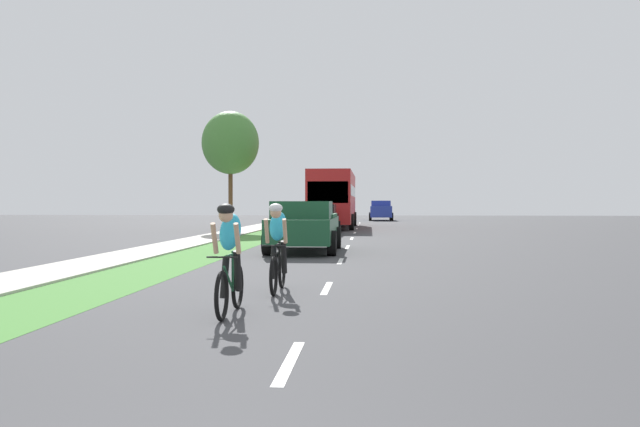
{
  "coord_description": "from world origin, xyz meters",
  "views": [
    {
      "loc": [
        0.8,
        -1.98,
        1.59
      ],
      "look_at": [
        -0.54,
        15.33,
        1.3
      ],
      "focal_mm": 36.32,
      "sensor_mm": 36.0,
      "label": 1
    }
  ],
  "objects_px": {
    "cyclist_lead": "(230,258)",
    "cyclist_trailing": "(278,247)",
    "street_tree_far": "(230,143)",
    "sedan_black": "(320,219)",
    "bus_red": "(334,197)",
    "suv_blue": "(381,210)",
    "pickup_dark_green": "(304,226)"
  },
  "relations": [
    {
      "from": "cyclist_lead",
      "to": "cyclist_trailing",
      "type": "relative_size",
      "value": 1.0
    },
    {
      "from": "cyclist_trailing",
      "to": "street_tree_far",
      "type": "distance_m",
      "value": 25.39
    },
    {
      "from": "sedan_black",
      "to": "bus_red",
      "type": "height_order",
      "value": "bus_red"
    },
    {
      "from": "suv_blue",
      "to": "cyclist_lead",
      "type": "bearing_deg",
      "value": -93.41
    },
    {
      "from": "pickup_dark_green",
      "to": "bus_red",
      "type": "height_order",
      "value": "bus_red"
    },
    {
      "from": "cyclist_lead",
      "to": "sedan_black",
      "type": "xyz_separation_m",
      "value": [
        -0.56,
        23.62,
        -0.04
      ]
    },
    {
      "from": "cyclist_lead",
      "to": "cyclist_trailing",
      "type": "distance_m",
      "value": 2.4
    },
    {
      "from": "cyclist_lead",
      "to": "suv_blue",
      "type": "xyz_separation_m",
      "value": [
        2.98,
        49.95,
        0.14
      ]
    },
    {
      "from": "sedan_black",
      "to": "bus_red",
      "type": "relative_size",
      "value": 0.37
    },
    {
      "from": "cyclist_lead",
      "to": "bus_red",
      "type": "distance_m",
      "value": 32.27
    },
    {
      "from": "cyclist_lead",
      "to": "street_tree_far",
      "type": "height_order",
      "value": "street_tree_far"
    },
    {
      "from": "cyclist_trailing",
      "to": "suv_blue",
      "type": "height_order",
      "value": "suv_blue"
    },
    {
      "from": "sedan_black",
      "to": "street_tree_far",
      "type": "height_order",
      "value": "street_tree_far"
    },
    {
      "from": "cyclist_lead",
      "to": "suv_blue",
      "type": "bearing_deg",
      "value": 86.59
    },
    {
      "from": "cyclist_lead",
      "to": "bus_red",
      "type": "xyz_separation_m",
      "value": [
        -0.33,
        32.25,
        1.17
      ]
    },
    {
      "from": "suv_blue",
      "to": "cyclist_trailing",
      "type": "bearing_deg",
      "value": -93.17
    },
    {
      "from": "cyclist_lead",
      "to": "cyclist_trailing",
      "type": "height_order",
      "value": "same"
    },
    {
      "from": "suv_blue",
      "to": "street_tree_far",
      "type": "height_order",
      "value": "street_tree_far"
    },
    {
      "from": "pickup_dark_green",
      "to": "street_tree_far",
      "type": "distance_m",
      "value": 16.45
    },
    {
      "from": "street_tree_far",
      "to": "suv_blue",
      "type": "bearing_deg",
      "value": 69.37
    },
    {
      "from": "cyclist_trailing",
      "to": "cyclist_lead",
      "type": "bearing_deg",
      "value": -98.34
    },
    {
      "from": "cyclist_lead",
      "to": "pickup_dark_green",
      "type": "relative_size",
      "value": 0.34
    },
    {
      "from": "sedan_black",
      "to": "pickup_dark_green",
      "type": "bearing_deg",
      "value": -87.96
    },
    {
      "from": "cyclist_trailing",
      "to": "suv_blue",
      "type": "xyz_separation_m",
      "value": [
        2.63,
        47.58,
        0.14
      ]
    },
    {
      "from": "suv_blue",
      "to": "street_tree_far",
      "type": "relative_size",
      "value": 0.7
    },
    {
      "from": "sedan_black",
      "to": "suv_blue",
      "type": "distance_m",
      "value": 26.57
    },
    {
      "from": "suv_blue",
      "to": "street_tree_far",
      "type": "xyz_separation_m",
      "value": [
        -8.77,
        -23.29,
        3.98
      ]
    },
    {
      "from": "street_tree_far",
      "to": "cyclist_trailing",
      "type": "bearing_deg",
      "value": -75.82
    },
    {
      "from": "street_tree_far",
      "to": "cyclist_lead",
      "type": "bearing_deg",
      "value": -77.74
    },
    {
      "from": "cyclist_trailing",
      "to": "suv_blue",
      "type": "relative_size",
      "value": 0.37
    },
    {
      "from": "sedan_black",
      "to": "bus_red",
      "type": "xyz_separation_m",
      "value": [
        0.23,
        8.63,
        1.21
      ]
    },
    {
      "from": "sedan_black",
      "to": "street_tree_far",
      "type": "xyz_separation_m",
      "value": [
        -5.23,
        3.04,
        4.16
      ]
    }
  ]
}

